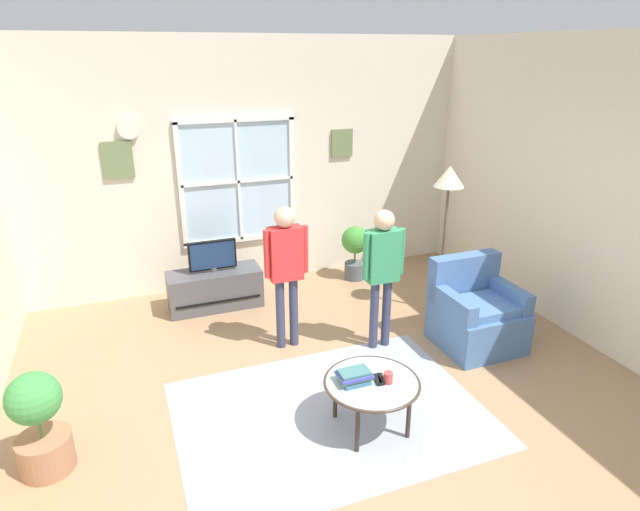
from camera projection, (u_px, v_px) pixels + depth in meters
name	position (u px, v px, depth m)	size (l,w,h in m)	color
ground_plane	(355.00, 421.00, 4.31)	(6.02, 6.70, 0.02)	#9E7A56
back_wall	(251.00, 165.00, 6.48)	(5.42, 0.17, 2.97)	beige
area_rug	(330.00, 414.00, 4.38)	(2.47, 1.83, 0.01)	#999EAD
tv_stand	(215.00, 289.00, 6.14)	(1.05, 0.43, 0.44)	#4C4C51
television	(212.00, 255.00, 5.99)	(0.53, 0.08, 0.37)	#4C4C4C
armchair	(476.00, 314.00, 5.33)	(0.76, 0.74, 0.87)	#476B9E
coffee_table	(372.00, 384.00, 4.09)	(0.75, 0.75, 0.43)	#99B2B7
book_stack	(354.00, 376.00, 4.07)	(0.26, 0.18, 0.09)	teal
cup	(388.00, 378.00, 4.06)	(0.07, 0.07, 0.09)	#BF3F3F
remote_near_books	(378.00, 380.00, 4.09)	(0.04, 0.14, 0.02)	black
remote_near_cup	(381.00, 379.00, 4.10)	(0.04, 0.14, 0.02)	black
person_red_shirt	(286.00, 262.00, 5.08)	(0.44, 0.20, 1.45)	#333851
person_green_shirt	(383.00, 264.00, 5.07)	(0.43, 0.19, 1.42)	#333851
potted_plant_by_window	(355.00, 248.00, 6.83)	(0.35, 0.35, 0.71)	#4C565B
potted_plant_corner	(39.00, 423.00, 3.68)	(0.37, 0.37, 0.78)	#9E6B4C
floor_lamp	(448.00, 191.00, 5.63)	(0.32, 0.32, 1.67)	black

